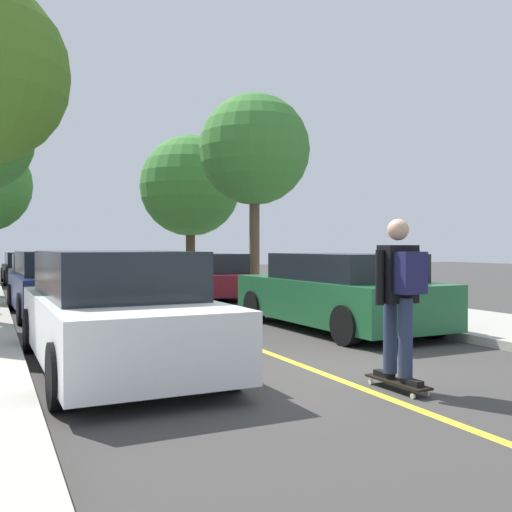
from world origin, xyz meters
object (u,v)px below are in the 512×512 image
object	(u,v)px
street_tree_right_near	(190,186)
skateboard	(398,382)
skateboarder	(400,289)
street_tree_right_nearest	(254,150)
parked_car_left_far	(40,275)
parked_car_left_farthest	(26,268)
parked_car_left_nearest	(114,310)
parked_car_right_near	(206,276)
parked_car_right_nearest	(337,292)
parked_car_left_near	(59,284)

from	to	relation	value
street_tree_right_near	skateboard	size ratio (longest dim) A/B	7.08
skateboarder	street_tree_right_nearest	bearing A→B (deg)	72.61
parked_car_left_far	parked_car_left_farthest	bearing A→B (deg)	90.00
skateboard	parked_car_left_farthest	bearing A→B (deg)	96.71
parked_car_left_nearest	parked_car_left_far	distance (m)	11.88
skateboard	street_tree_right_near	bearing A→B (deg)	78.54
street_tree_right_near	parked_car_left_far	bearing A→B (deg)	-150.47
parked_car_right_near	street_tree_right_near	bearing A→B (deg)	75.47
parked_car_right_nearest	parked_car_right_near	size ratio (longest dim) A/B	1.11
parked_car_left_nearest	parked_car_right_nearest	size ratio (longest dim) A/B	1.01
parked_car_left_far	street_tree_right_nearest	world-z (taller)	street_tree_right_nearest
parked_car_right_near	street_tree_right_nearest	world-z (taller)	street_tree_right_nearest
parked_car_left_farthest	parked_car_right_near	size ratio (longest dim) A/B	1.02
skateboarder	parked_car_left_far	bearing A→B (deg)	99.92
parked_car_right_near	skateboarder	size ratio (longest dim) A/B	2.44
parked_car_left_far	street_tree_right_near	size ratio (longest dim) A/B	0.77
parked_car_left_nearest	skateboard	bearing A→B (deg)	-44.67
parked_car_left_farthest	skateboard	xyz separation A→B (m)	(2.52, -21.42, -0.57)
parked_car_left_nearest	parked_car_right_near	size ratio (longest dim) A/B	1.12
parked_car_left_farthest	street_tree_right_nearest	bearing A→B (deg)	-58.23
street_tree_right_near	skateboard	distance (m)	18.63
parked_car_left_farthest	skateboard	bearing A→B (deg)	-83.29
parked_car_right_nearest	parked_car_right_near	bearing A→B (deg)	90.01
parked_car_left_near	skateboard	world-z (taller)	parked_car_left_near
parked_car_left_farthest	skateboard	distance (m)	21.57
parked_car_left_nearest	parked_car_left_far	xyz separation A→B (m)	(0.00, 11.88, -0.08)
parked_car_left_nearest	skateboarder	xyz separation A→B (m)	(2.52, -2.52, 0.36)
parked_car_right_nearest	skateboard	distance (m)	4.61
parked_car_left_nearest	parked_car_left_farthest	world-z (taller)	parked_car_left_nearest
skateboard	parked_car_left_near	bearing A→B (deg)	105.94
parked_car_left_far	parked_car_right_near	distance (m)	5.39
parked_car_left_nearest	parked_car_right_nearest	world-z (taller)	parked_car_left_nearest
parked_car_left_far	skateboard	distance (m)	14.60
parked_car_left_near	skateboard	distance (m)	9.20
parked_car_right_near	skateboarder	distance (m)	11.50
street_tree_right_near	parked_car_left_farthest	bearing A→B (deg)	149.78
parked_car_left_far	skateboard	size ratio (longest dim) A/B	5.47
parked_car_left_nearest	street_tree_right_near	size ratio (longest dim) A/B	0.79
parked_car_left_nearest	street_tree_right_nearest	world-z (taller)	street_tree_right_nearest
parked_car_right_nearest	parked_car_right_near	distance (m)	7.15
parked_car_left_nearest	parked_car_right_near	bearing A→B (deg)	63.26
parked_car_left_far	street_tree_right_nearest	distance (m)	7.82
parked_car_left_nearest	parked_car_left_far	size ratio (longest dim) A/B	1.02
parked_car_left_nearest	parked_car_left_near	size ratio (longest dim) A/B	1.07
parked_car_left_nearest	parked_car_left_far	bearing A→B (deg)	90.00
parked_car_left_far	skateboarder	size ratio (longest dim) A/B	2.67
parked_car_left_near	skateboard	bearing A→B (deg)	-74.06
parked_car_right_nearest	parked_car_right_near	xyz separation A→B (m)	(-0.00, 7.15, -0.04)
parked_car_left_far	skateboard	xyz separation A→B (m)	(2.52, -14.37, -0.56)
street_tree_right_nearest	parked_car_left_near	bearing A→B (deg)	-156.35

